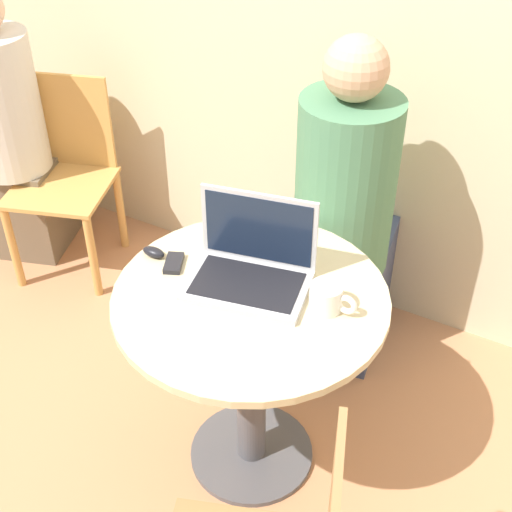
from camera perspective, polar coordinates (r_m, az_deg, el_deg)
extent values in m
plane|color=tan|center=(2.53, -0.36, -15.56)|extent=(12.00, 12.00, 0.00)
cylinder|color=#4C4C51|center=(2.52, -0.36, -15.42)|extent=(0.41, 0.41, 0.02)
cylinder|color=#4C4C51|center=(2.25, -0.39, -10.11)|extent=(0.09, 0.09, 0.67)
cylinder|color=beige|center=(2.01, -0.43, -3.39)|extent=(0.79, 0.79, 0.02)
cube|color=#B7B7BC|center=(2.01, -0.71, -2.44)|extent=(0.38, 0.29, 0.02)
cube|color=black|center=(2.01, -0.72, -2.19)|extent=(0.33, 0.24, 0.00)
cube|color=#B7B7BC|center=(2.02, 0.24, 2.25)|extent=(0.34, 0.08, 0.23)
cube|color=#141E33|center=(2.02, 0.19, 2.16)|extent=(0.31, 0.07, 0.20)
cube|color=black|center=(2.11, -6.60, -0.57)|extent=(0.08, 0.10, 0.02)
ellipsoid|color=black|center=(2.15, -8.19, 0.30)|extent=(0.07, 0.04, 0.03)
cylinder|color=white|center=(1.94, 5.60, -3.32)|extent=(0.09, 0.09, 0.08)
torus|color=white|center=(1.92, 7.26, -3.89)|extent=(0.06, 0.02, 0.06)
cube|color=#3D4766|center=(2.81, 6.92, -2.48)|extent=(0.39, 0.52, 0.46)
cylinder|color=#4C7F5B|center=(2.40, 7.18, 5.63)|extent=(0.34, 0.34, 0.62)
sphere|color=tan|center=(2.21, 8.01, 14.66)|extent=(0.20, 0.20, 0.20)
cylinder|color=tan|center=(3.20, -18.86, 0.64)|extent=(0.04, 0.04, 0.40)
cylinder|color=tan|center=(3.06, -12.93, -0.05)|extent=(0.04, 0.04, 0.40)
cylinder|color=tan|center=(3.46, -16.37, 4.14)|extent=(0.04, 0.04, 0.40)
cylinder|color=tan|center=(3.33, -10.79, 3.65)|extent=(0.04, 0.04, 0.40)
cube|color=tan|center=(3.14, -15.35, 5.31)|extent=(0.51, 0.51, 0.02)
cube|color=tan|center=(3.19, -14.67, 10.43)|extent=(0.35, 0.14, 0.42)
cube|color=brown|center=(3.48, -17.20, 4.64)|extent=(0.43, 0.52, 0.45)
cylinder|color=beige|center=(3.16, -19.75, 11.38)|extent=(0.32, 0.32, 0.58)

